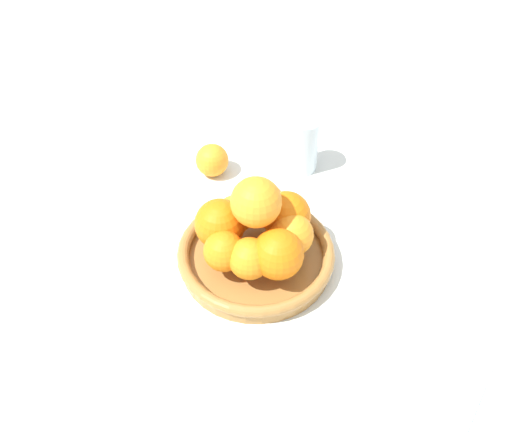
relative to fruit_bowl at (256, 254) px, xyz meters
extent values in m
plane|color=silver|center=(0.00, 0.00, -0.02)|extent=(4.00, 4.00, 0.00)
cylinder|color=#A57238|center=(0.00, 0.00, -0.01)|extent=(0.25, 0.25, 0.02)
torus|color=#A57238|center=(0.00, 0.00, 0.01)|extent=(0.26, 0.26, 0.02)
sphere|color=orange|center=(-0.01, -0.06, 0.06)|extent=(0.08, 0.08, 0.08)
sphere|color=orange|center=(0.04, -0.04, 0.05)|extent=(0.07, 0.07, 0.07)
sphere|color=orange|center=(0.06, -0.01, 0.06)|extent=(0.08, 0.08, 0.08)
sphere|color=orange|center=(0.05, 0.04, 0.06)|extent=(0.08, 0.08, 0.08)
sphere|color=orange|center=(0.00, 0.06, 0.05)|extent=(0.06, 0.06, 0.06)
sphere|color=orange|center=(-0.04, 0.05, 0.06)|extent=(0.08, 0.08, 0.08)
sphere|color=orange|center=(-0.06, 0.00, 0.05)|extent=(0.07, 0.07, 0.07)
sphere|color=orange|center=(-0.04, -0.04, 0.05)|extent=(0.07, 0.07, 0.07)
sphere|color=orange|center=(0.00, 0.00, 0.12)|extent=(0.08, 0.08, 0.08)
sphere|color=orange|center=(0.08, 0.24, 0.01)|extent=(0.07, 0.07, 0.07)
cylinder|color=silver|center=(0.23, 0.15, 0.04)|extent=(0.06, 0.06, 0.11)
cube|color=silver|center=(0.06, -0.32, -0.01)|extent=(0.17, 0.17, 0.01)
camera|label=1|loc=(-0.34, -0.44, 0.63)|focal=35.00mm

